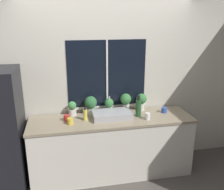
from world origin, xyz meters
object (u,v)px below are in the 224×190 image
at_px(sink, 112,115).
at_px(potted_plant_center, 109,105).
at_px(soap_bottle, 85,115).
at_px(potted_plant_far_left, 72,108).
at_px(potted_plant_left, 91,104).
at_px(bottle_tall, 138,108).
at_px(potted_plant_right, 126,101).
at_px(potted_plant_far_right, 141,100).
at_px(mug_white, 148,116).
at_px(mug_blue, 164,110).
at_px(mug_red, 67,118).
at_px(mug_yellow, 70,121).

relative_size(sink, potted_plant_center, 2.50).
bearing_deg(soap_bottle, potted_plant_far_left, 126.67).
relative_size(potted_plant_left, soap_bottle, 1.39).
bearing_deg(bottle_tall, potted_plant_right, 120.20).
bearing_deg(potted_plant_left, soap_bottle, -115.09).
xyz_separation_m(sink, bottle_tall, (0.39, -0.02, 0.09)).
bearing_deg(bottle_tall, potted_plant_far_right, 62.53).
distance_m(potted_plant_center, mug_white, 0.61).
relative_size(mug_white, mug_blue, 1.14).
distance_m(soap_bottle, mug_white, 0.87).
bearing_deg(potted_plant_far_left, mug_red, -115.58).
height_order(sink, potted_plant_left, potted_plant_left).
relative_size(potted_plant_far_left, potted_plant_far_right, 0.80).
distance_m(potted_plant_right, mug_blue, 0.60).
height_order(potted_plant_right, mug_yellow, potted_plant_right).
distance_m(potted_plant_right, bottle_tall, 0.26).
relative_size(potted_plant_far_left, potted_plant_left, 0.78).
xyz_separation_m(potted_plant_left, potted_plant_right, (0.53, 0.00, 0.01)).
bearing_deg(potted_plant_left, potted_plant_far_left, 180.00).
relative_size(potted_plant_far_right, mug_yellow, 3.13).
relative_size(bottle_tall, mug_red, 3.76).
height_order(potted_plant_left, mug_blue, potted_plant_left).
bearing_deg(mug_red, potted_plant_left, 27.31).
bearing_deg(potted_plant_right, soap_bottle, -160.64).
relative_size(potted_plant_left, potted_plant_center, 1.23).
distance_m(potted_plant_center, mug_red, 0.67).
bearing_deg(soap_bottle, mug_yellow, -155.37).
distance_m(potted_plant_far_left, potted_plant_center, 0.55).
bearing_deg(mug_white, potted_plant_far_left, 160.11).
distance_m(potted_plant_far_left, mug_white, 1.09).
xyz_separation_m(soap_bottle, mug_white, (0.86, -0.15, -0.03)).
bearing_deg(potted_plant_far_left, sink, -20.75).
height_order(sink, potted_plant_far_left, sink).
bearing_deg(potted_plant_right, sink, -140.97).
bearing_deg(potted_plant_center, mug_red, -163.68).
bearing_deg(mug_yellow, sink, 10.89).
height_order(mug_white, mug_yellow, mug_white).
distance_m(bottle_tall, mug_blue, 0.44).
bearing_deg(mug_yellow, potted_plant_left, 45.29).
relative_size(bottle_tall, mug_yellow, 3.70).
bearing_deg(mug_blue, sink, -176.96).
height_order(potted_plant_right, mug_blue, potted_plant_right).
bearing_deg(mug_yellow, bottle_tall, 5.55).
bearing_deg(potted_plant_right, potted_plant_left, 180.00).
height_order(potted_plant_left, mug_white, potted_plant_left).
bearing_deg(potted_plant_left, mug_yellow, -134.71).
xyz_separation_m(potted_plant_center, soap_bottle, (-0.38, -0.22, -0.04)).
distance_m(soap_bottle, mug_blue, 1.20).
bearing_deg(sink, mug_white, -18.89).
bearing_deg(mug_yellow, mug_white, -2.63).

